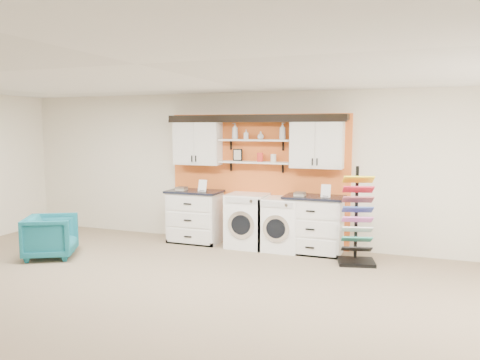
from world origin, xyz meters
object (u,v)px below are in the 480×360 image
at_px(washer, 247,220).
at_px(sample_rack, 357,232).
at_px(base_cabinet_right, 314,225).
at_px(base_cabinet_left, 195,216).
at_px(dryer, 281,224).
at_px(armchair, 51,236).

relative_size(washer, sample_rack, 0.63).
bearing_deg(base_cabinet_right, washer, -179.84).
distance_m(base_cabinet_left, dryer, 1.68).
bearing_deg(armchair, sample_rack, -102.15).
height_order(base_cabinet_right, armchair, base_cabinet_right).
bearing_deg(washer, armchair, -147.73).
height_order(base_cabinet_left, dryer, base_cabinet_left).
xyz_separation_m(washer, armchair, (-2.84, -1.79, -0.13)).
relative_size(base_cabinet_left, sample_rack, 0.65).
xyz_separation_m(base_cabinet_right, washer, (-1.21, -0.00, -0.01)).
xyz_separation_m(base_cabinet_left, washer, (1.05, -0.00, -0.01)).
height_order(dryer, armchair, dryer).
bearing_deg(sample_rack, base_cabinet_left, 159.65).
relative_size(base_cabinet_right, washer, 1.05).
bearing_deg(sample_rack, armchair, -176.75).
bearing_deg(dryer, washer, 180.00).
xyz_separation_m(base_cabinet_left, dryer, (1.68, -0.00, -0.02)).
xyz_separation_m(base_cabinet_left, sample_rack, (3.02, -0.39, 0.01)).
bearing_deg(base_cabinet_left, sample_rack, -7.28).
xyz_separation_m(sample_rack, armchair, (-4.81, -1.41, -0.15)).
bearing_deg(washer, base_cabinet_left, 179.82).
bearing_deg(base_cabinet_left, washer, -0.18).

